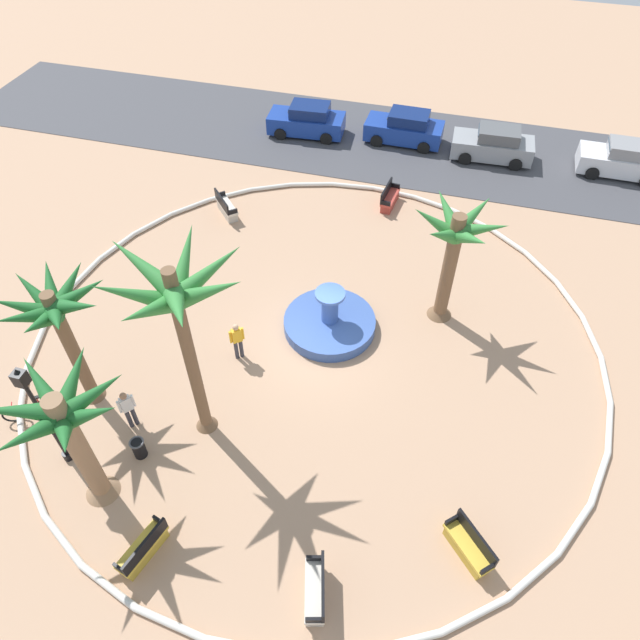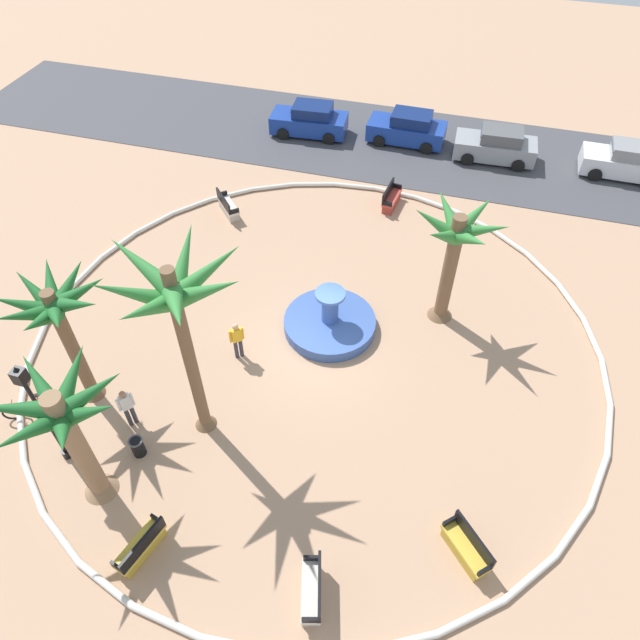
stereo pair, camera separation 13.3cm
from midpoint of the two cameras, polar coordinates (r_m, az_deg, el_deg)
name	(u,v)px [view 2 (the right image)]	position (r m, az deg, el deg)	size (l,w,h in m)	color
ground_plane	(316,343)	(21.15, -0.24, -2.32)	(80.00, 80.00, 0.00)	tan
plaza_curb	(316,342)	(21.08, -0.24, -2.14)	(20.49, 20.49, 0.20)	silver
street_asphalt	(393,143)	(32.43, 7.33, 16.83)	(48.00, 8.00, 0.03)	#424247
fountain	(330,323)	(21.47, 1.14, -0.26)	(3.40, 3.40, 1.81)	#38569E
palm_tree_near_fountain	(176,305)	(15.17, -13.71, 1.43)	(4.04, 3.97, 6.94)	brown
palm_tree_by_curb	(66,424)	(16.23, -23.44, -9.35)	(3.55, 3.62, 4.88)	#8E6B4C
palm_tree_mid_plaza	(455,246)	(20.34, 13.28, 7.13)	(3.29, 3.03, 4.85)	brown
palm_tree_far_side	(56,314)	(18.39, -24.29, 0.55)	(3.27, 3.26, 5.00)	brown
bench_east	(466,548)	(17.29, 14.36, -20.88)	(1.47, 1.50, 1.00)	gold
bench_west	(228,207)	(27.09, -8.87, 10.86)	(1.45, 1.51, 1.00)	beige
bench_north	(313,591)	(16.44, -0.48, -25.10)	(0.91, 1.68, 1.00)	beige
bench_southeast	(141,547)	(17.49, -16.93, -20.58)	(0.92, 1.68, 1.00)	gold
bench_southwest	(391,199)	(27.50, 7.13, 11.68)	(0.67, 1.64, 1.00)	#B73D33
lamppost	(39,408)	(18.04, -25.66, -7.81)	(0.32, 0.32, 4.38)	black
trash_bin	(138,446)	(18.99, -17.28, -11.77)	(0.46, 0.46, 0.73)	black
bicycle_red_frame	(30,408)	(21.11, -26.38, -7.72)	(1.46, 1.01, 0.94)	black
person_cyclist_helmet	(127,406)	(19.26, -18.22, -8.05)	(0.38, 0.42, 1.66)	#33333D
person_pedestrian_stroll	(237,339)	(20.26, -7.95, -1.85)	(0.43, 0.37, 1.66)	#33333D
parked_car_leftmost	(310,121)	(32.71, -0.90, 18.99)	(4.12, 2.16, 1.67)	navy
parked_car_second	(407,129)	(32.26, 8.69, 18.07)	(4.03, 1.97, 1.67)	navy
parked_car_third	(496,146)	(31.73, 17.00, 16.05)	(4.07, 2.05, 1.67)	gray
parked_car_rightmost	(626,161)	(32.77, 27.91, 13.59)	(4.02, 1.96, 1.67)	silver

